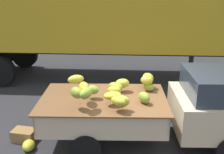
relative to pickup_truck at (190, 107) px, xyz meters
The scene contains 6 objects.
ground 1.51m from the pickup_truck, 169.63° to the right, with size 220.00×220.00×0.00m, color #28282B.
curb_strip 9.32m from the pickup_truck, 97.46° to the left, with size 80.00×0.80×0.16m, color gray.
pickup_truck is the anchor object (origin of this frame).
semi_trailer 5.36m from the pickup_truck, 119.18° to the left, with size 12.04×2.81×3.95m.
fallen_banana_bunch_near_tailgate 3.67m from the pickup_truck, behind, with size 0.36×0.27×0.22m, color gold.
produce_crate 3.87m from the pickup_truck, behind, with size 0.52×0.36×0.27m, color olive.
Camera 1 is at (-0.07, -5.40, 3.47)m, focal length 43.65 mm.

